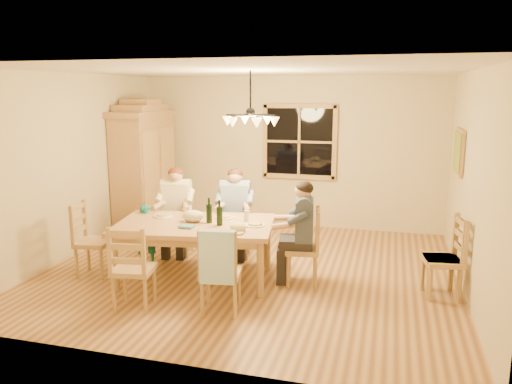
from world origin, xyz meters
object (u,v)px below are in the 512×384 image
(chair_spare_front, at_px, (441,272))
(chair_spare_back, at_px, (441,271))
(chair_end_left, at_px, (94,253))
(adult_slate_man, at_px, (303,220))
(wine_bottle_a, at_px, (209,210))
(adult_plaid_man, at_px, (235,202))
(child, at_px, (147,235))
(dining_table, at_px, (195,230))
(adult_woman, at_px, (176,200))
(chair_near_left, at_px, (134,282))
(chair_end_right, at_px, (302,260))
(chandelier, at_px, (251,119))
(wine_bottle_b, at_px, (219,213))
(armoire, at_px, (144,170))
(chair_far_left, at_px, (177,235))
(chair_near_right, at_px, (221,285))
(chair_far_right, at_px, (236,237))

(chair_spare_front, height_order, chair_spare_back, same)
(chair_end_left, xyz_separation_m, adult_slate_man, (2.75, 0.45, 0.54))
(chair_end_left, distance_m, wine_bottle_a, 1.69)
(adult_plaid_man, relative_size, child, 1.00)
(dining_table, distance_m, adult_woman, 1.09)
(chair_near_left, distance_m, chair_spare_back, 3.64)
(chair_end_right, xyz_separation_m, chair_spare_back, (1.69, 0.05, 0.00))
(wine_bottle_a, distance_m, child, 1.18)
(chandelier, xyz_separation_m, wine_bottle_b, (-0.27, -0.50, -1.15))
(chair_end_left, bearing_deg, chair_spare_front, 86.60)
(chair_near_left, distance_m, chair_end_left, 1.30)
(dining_table, distance_m, chair_near_left, 1.13)
(armoire, distance_m, chair_near_left, 3.50)
(chair_spare_front, xyz_separation_m, chair_spare_back, (0.00, 0.04, 0.00))
(chair_spare_back, bearing_deg, dining_table, 89.00)
(chair_far_left, relative_size, chair_near_right, 1.00)
(chair_far_right, xyz_separation_m, chair_near_left, (-0.57, -2.01, 0.00))
(dining_table, height_order, chair_spare_front, chair_spare_front)
(chair_near_left, height_order, chair_spare_front, same)
(wine_bottle_b, relative_size, chair_spare_front, 0.33)
(armoire, height_order, chair_spare_front, armoire)
(chair_end_right, distance_m, adult_plaid_man, 1.48)
(armoire, height_order, adult_slate_man, armoire)
(chair_far_left, height_order, wine_bottle_a, wine_bottle_a)
(chair_spare_front, bearing_deg, dining_table, 82.51)
(armoire, xyz_separation_m, chair_end_left, (0.43, -2.30, -0.75))
(wine_bottle_a, bearing_deg, armoire, 134.45)
(adult_woman, bearing_deg, adult_plaid_man, 180.00)
(chair_end_right, distance_m, adult_woman, 2.18)
(armoire, height_order, chair_near_left, armoire)
(adult_plaid_man, bearing_deg, adult_slate_man, 136.64)
(child, bearing_deg, adult_slate_man, -31.84)
(chandelier, height_order, adult_slate_man, chandelier)
(chair_far_right, relative_size, wine_bottle_a, 3.00)
(chair_spare_back, bearing_deg, chair_spare_front, 173.90)
(chandelier, distance_m, adult_woman, 1.81)
(chair_near_right, relative_size, adult_plaid_man, 1.13)
(wine_bottle_b, height_order, child, wine_bottle_b)
(chair_end_right, relative_size, wine_bottle_b, 3.00)
(chair_end_left, bearing_deg, child, 127.88)
(chair_end_right, relative_size, adult_plaid_man, 1.13)
(child, distance_m, chair_spare_front, 3.94)
(adult_slate_man, height_order, wine_bottle_b, adult_slate_man)
(chair_end_right, bearing_deg, chair_far_right, 46.64)
(armoire, relative_size, chair_far_right, 2.32)
(chair_far_right, xyz_separation_m, adult_slate_man, (1.14, -0.77, 0.54))
(child, bearing_deg, chair_far_right, 2.18)
(wine_bottle_b, xyz_separation_m, child, (-1.22, 0.34, -0.49))
(wine_bottle_a, relative_size, child, 0.38)
(chair_far_left, relative_size, chair_far_right, 1.00)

